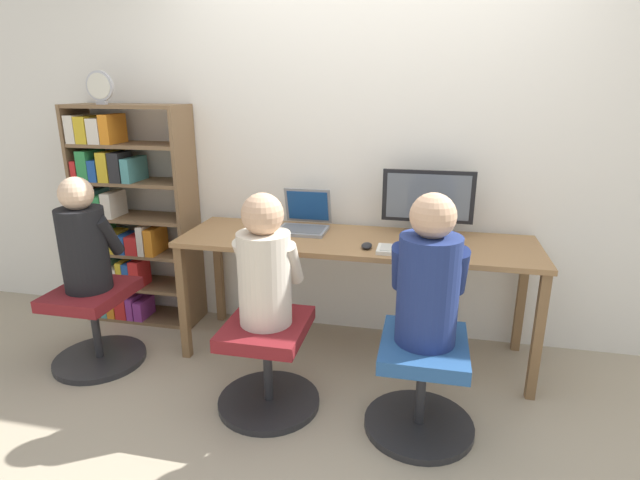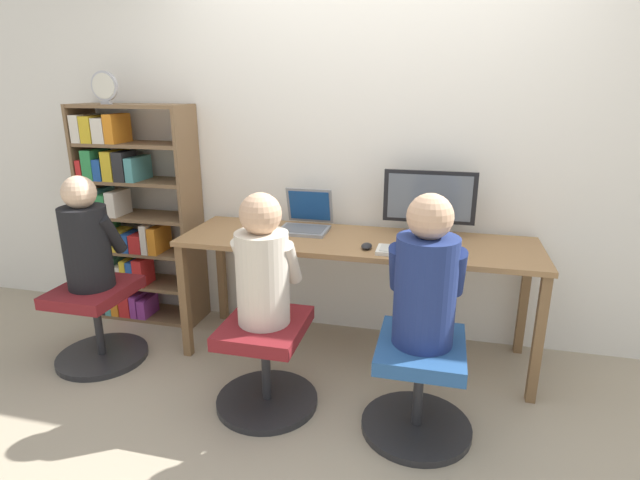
{
  "view_description": "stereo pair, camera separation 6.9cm",
  "coord_description": "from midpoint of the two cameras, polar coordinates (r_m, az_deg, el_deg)",
  "views": [
    {
      "loc": [
        0.4,
        -2.51,
        1.64
      ],
      "look_at": [
        -0.18,
        0.13,
        0.8
      ],
      "focal_mm": 28.0,
      "sensor_mm": 36.0,
      "label": 1
    },
    {
      "loc": [
        0.47,
        -2.49,
        1.64
      ],
      "look_at": [
        -0.18,
        0.13,
        0.8
      ],
      "focal_mm": 28.0,
      "sensor_mm": 36.0,
      "label": 2
    }
  ],
  "objects": [
    {
      "name": "office_chair_right",
      "position": [
        2.7,
        -6.75,
        -13.61
      ],
      "size": [
        0.54,
        0.54,
        0.49
      ],
      "color": "#262628",
      "rests_on": "ground_plane"
    },
    {
      "name": "person_at_laptop",
      "position": [
        2.47,
        -7.15,
        -2.9
      ],
      "size": [
        0.33,
        0.3,
        0.67
      ],
      "color": "beige",
      "rests_on": "office_chair_right"
    },
    {
      "name": "bookshelf",
      "position": [
        3.75,
        -21.97,
        2.06
      ],
      "size": [
        0.81,
        0.3,
        1.52
      ],
      "color": "brown",
      "rests_on": "ground_plane"
    },
    {
      "name": "desktop_monitor",
      "position": [
        3.06,
        11.56,
        4.21
      ],
      "size": [
        0.54,
        0.21,
        0.4
      ],
      "color": "black",
      "rests_on": "desk"
    },
    {
      "name": "office_chair_left",
      "position": [
        2.56,
        10.73,
        -15.7
      ],
      "size": [
        0.54,
        0.54,
        0.49
      ],
      "color": "#262628",
      "rests_on": "ground_plane"
    },
    {
      "name": "office_chair_side",
      "position": [
        3.37,
        -24.85,
        -8.63
      ],
      "size": [
        0.54,
        0.54,
        0.49
      ],
      "color": "#262628",
      "rests_on": "ground_plane"
    },
    {
      "name": "person_near_shelf",
      "position": [
        3.19,
        -25.99,
        -0.0
      ],
      "size": [
        0.32,
        0.3,
        0.67
      ],
      "color": "black",
      "rests_on": "office_chair_side"
    },
    {
      "name": "computer_mouse_by_keyboard",
      "position": [
        2.81,
        4.67,
        -0.66
      ],
      "size": [
        0.06,
        0.09,
        0.03
      ],
      "color": "black",
      "rests_on": "desk"
    },
    {
      "name": "keyboard",
      "position": [
        2.77,
        10.52,
        -1.28
      ],
      "size": [
        0.45,
        0.16,
        0.03
      ],
      "color": "silver",
      "rests_on": "desk"
    },
    {
      "name": "person_at_monitor",
      "position": [
        2.31,
        11.49,
        -4.18
      ],
      "size": [
        0.35,
        0.32,
        0.71
      ],
      "color": "navy",
      "rests_on": "office_chair_left"
    },
    {
      "name": "desk_clock",
      "position": [
        3.59,
        -24.4,
        15.67
      ],
      "size": [
        0.19,
        0.03,
        0.21
      ],
      "color": "#B2B2B7",
      "rests_on": "bookshelf"
    },
    {
      "name": "wall_back",
      "position": [
        3.23,
        4.72,
        11.19
      ],
      "size": [
        10.0,
        0.05,
        2.6
      ],
      "color": "white",
      "rests_on": "ground_plane"
    },
    {
      "name": "desk",
      "position": [
        3.0,
        3.45,
        -1.28
      ],
      "size": [
        2.12,
        0.62,
        0.76
      ],
      "color": "olive",
      "rests_on": "ground_plane"
    },
    {
      "name": "ground_plane",
      "position": [
        3.03,
        2.24,
        -15.58
      ],
      "size": [
        14.0,
        14.0,
        0.0
      ],
      "primitive_type": "plane",
      "color": "tan"
    },
    {
      "name": "laptop",
      "position": [
        3.16,
        -2.44,
        2.09
      ],
      "size": [
        0.3,
        0.31,
        0.25
      ],
      "color": "gray",
      "rests_on": "desk"
    }
  ]
}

